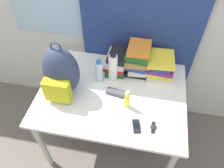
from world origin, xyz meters
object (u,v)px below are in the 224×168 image
book_stack_right (160,66)px  water_bottle (99,71)px  backpack (61,73)px  sunglasses_case (115,93)px  sunscreen_bottle (127,100)px  sports_bottle (113,68)px  cell_phone (136,126)px  wristwatch (153,127)px  book_stack_center (138,59)px  book_stack_left (117,61)px

book_stack_right → water_bottle: bearing=-160.8°
backpack → sunglasses_case: size_ratio=3.06×
backpack → book_stack_right: bearing=24.9°
sunscreen_bottle → sports_bottle: bearing=121.1°
sunscreen_bottle → cell_phone: sunscreen_bottle is taller
backpack → sunscreen_bottle: (0.52, -0.06, -0.13)m
backpack → book_stack_right: backpack is taller
backpack → water_bottle: 0.32m
sports_bottle → cell_phone: 0.52m
wristwatch → sports_bottle: bearing=132.0°
book_stack_center → sunglasses_case: size_ratio=1.75×
cell_phone → water_bottle: bearing=132.2°
sunscreen_bottle → book_stack_left: bearing=110.6°
sunscreen_bottle → cell_phone: bearing=-60.6°
book_stack_center → sunscreen_bottle: (-0.03, -0.41, -0.05)m
book_stack_right → book_stack_center: bearing=178.6°
backpack → sunglasses_case: backpack is taller
book_stack_center → sunscreen_bottle: bearing=-94.0°
book_stack_right → sports_bottle: bearing=-159.8°
book_stack_left → water_bottle: bearing=-124.4°
sunscreen_bottle → wristwatch: sunscreen_bottle is taller
book_stack_right → wristwatch: bearing=-90.8°
backpack → cell_phone: size_ratio=4.13×
sunglasses_case → wristwatch: bearing=-38.2°
book_stack_right → sunscreen_bottle: (-0.22, -0.40, -0.01)m
sunscreen_bottle → wristwatch: bearing=-35.3°
backpack → water_bottle: backpack is taller
sunglasses_case → wristwatch: sunglasses_case is taller
book_stack_left → book_stack_center: 0.19m
book_stack_left → sports_bottle: bearing=-92.8°
book_stack_left → wristwatch: book_stack_left is taller
sunscreen_bottle → water_bottle: bearing=139.2°
book_stack_right → wristwatch: 0.56m
backpack → cell_phone: bearing=-20.4°
book_stack_right → water_bottle: water_bottle is taller
sunglasses_case → wristwatch: size_ratio=1.56×
sunscreen_bottle → sunglasses_case: sunscreen_bottle is taller
backpack → water_bottle: (0.25, 0.17, -0.10)m
backpack → book_stack_left: size_ratio=1.72×
sports_bottle → sunscreen_bottle: size_ratio=1.65×
wristwatch → sunglasses_case: bearing=141.8°
backpack → sports_bottle: bearing=29.6°
sports_bottle → wristwatch: sports_bottle is taller
backpack → water_bottle: size_ratio=2.26×
water_bottle → cell_phone: (0.36, -0.40, -0.09)m
book_stack_center → sports_bottle: (-0.19, -0.15, 0.00)m
book_stack_left → book_stack_right: bearing=0.1°
water_bottle → sunscreen_bottle: 0.36m
sports_bottle → sunscreen_bottle: bearing=-58.9°
water_bottle → book_stack_center: bearing=30.7°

